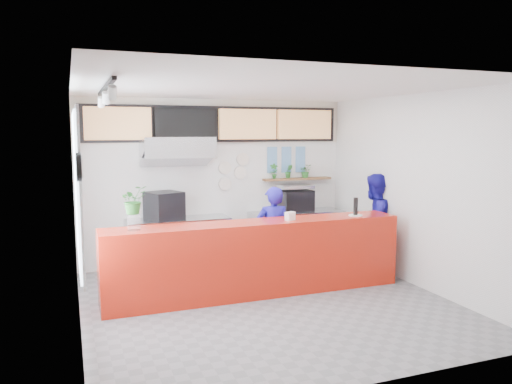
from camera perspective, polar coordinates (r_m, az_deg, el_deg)
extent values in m
plane|color=slate|center=(7.26, 1.24, -12.50)|extent=(5.00, 5.00, 0.00)
plane|color=silver|center=(6.87, 1.30, 11.80)|extent=(5.00, 5.00, 0.00)
plane|color=white|center=(9.26, -4.51, 1.23)|extent=(5.00, 0.00, 5.00)
plane|color=white|center=(6.42, -19.92, -1.69)|extent=(0.00, 5.00, 5.00)
plane|color=white|center=(8.17, 17.76, 0.16)|extent=(0.00, 5.00, 5.00)
cube|color=#B51D0C|center=(7.46, 0.09, -7.56)|extent=(4.50, 0.60, 1.10)
cube|color=beige|center=(9.21, -4.56, 8.05)|extent=(5.00, 0.02, 0.80)
cube|color=#B2B5BA|center=(8.95, -8.86, -5.84)|extent=(1.80, 0.60, 0.90)
cube|color=black|center=(8.78, -10.46, -1.54)|extent=(0.69, 0.69, 0.48)
cube|color=#B2B5BA|center=(8.69, -9.00, 5.09)|extent=(1.20, 0.70, 0.35)
cube|color=#B2B5BA|center=(8.70, -8.97, 3.77)|extent=(1.20, 0.69, 0.31)
cube|color=#B2B5BA|center=(9.67, 4.65, -4.83)|extent=(1.80, 0.60, 0.90)
cube|color=black|center=(9.54, 4.44, -1.02)|extent=(0.68, 0.52, 0.40)
cube|color=#B4B5BB|center=(9.50, 4.46, 0.64)|extent=(0.63, 0.44, 0.06)
cube|color=brown|center=(9.73, 4.74, 1.50)|extent=(1.40, 0.18, 0.04)
cube|color=tan|center=(8.77, -15.49, 7.55)|extent=(1.10, 0.10, 0.55)
cube|color=black|center=(8.95, -8.02, 7.72)|extent=(1.10, 0.10, 0.55)
cube|color=tan|center=(9.28, -0.95, 7.75)|extent=(1.10, 0.10, 0.55)
cube|color=tan|center=(9.73, 5.55, 7.68)|extent=(1.10, 0.10, 0.55)
cube|color=black|center=(9.18, -4.50, 7.74)|extent=(4.80, 0.04, 0.65)
cube|color=silver|center=(6.69, -19.77, 0.38)|extent=(0.04, 2.20, 1.90)
cube|color=#B2B5BA|center=(6.69, -19.60, 0.39)|extent=(0.03, 2.30, 2.00)
cylinder|color=black|center=(5.47, -19.60, 2.70)|extent=(0.05, 0.30, 0.30)
cylinder|color=white|center=(5.47, -19.28, 2.71)|extent=(0.02, 0.26, 0.26)
cube|color=black|center=(6.39, -16.81, 11.34)|extent=(0.05, 2.40, 0.04)
cylinder|color=silver|center=(9.25, -3.58, 2.79)|extent=(0.24, 0.03, 0.24)
cylinder|color=silver|center=(9.35, -1.82, 2.22)|extent=(0.24, 0.03, 0.24)
cylinder|color=silver|center=(9.28, -3.56, 0.94)|extent=(0.24, 0.03, 0.24)
cylinder|color=silver|center=(9.35, -1.53, 3.76)|extent=(0.24, 0.03, 0.24)
cube|color=#598CBF|center=(9.57, 1.85, 4.43)|extent=(0.20, 0.02, 0.25)
cube|color=#598CBF|center=(9.69, 3.50, 4.45)|extent=(0.20, 0.02, 0.25)
cube|color=#598CBF|center=(9.82, 5.10, 4.47)|extent=(0.20, 0.02, 0.25)
cube|color=#598CBF|center=(9.58, 1.85, 2.94)|extent=(0.20, 0.02, 0.25)
cube|color=#598CBF|center=(9.70, 3.49, 2.98)|extent=(0.20, 0.02, 0.25)
cube|color=#598CBF|center=(9.83, 5.09, 3.01)|extent=(0.20, 0.02, 0.25)
imported|color=#19148D|center=(8.04, 1.95, -4.86)|extent=(0.62, 0.46, 1.55)
imported|color=#19148D|center=(8.97, 13.30, -3.34)|extent=(1.00, 0.89, 1.69)
imported|color=#256624|center=(9.52, 2.07, 2.41)|extent=(0.18, 0.15, 0.29)
imported|color=#256624|center=(9.64, 3.77, 2.37)|extent=(0.17, 0.15, 0.27)
imported|color=#256624|center=(9.80, 5.70, 2.41)|extent=(0.28, 0.26, 0.26)
cylinder|color=silver|center=(6.89, -13.77, -3.37)|extent=(0.22, 0.22, 0.22)
imported|color=#256624|center=(6.84, -13.84, -0.88)|extent=(0.43, 0.41, 0.38)
cube|color=white|center=(7.45, 3.92, -2.77)|extent=(0.17, 0.14, 0.13)
cylinder|color=white|center=(7.99, 11.29, -2.63)|extent=(0.25, 0.25, 0.02)
cylinder|color=black|center=(7.97, 11.32, -1.62)|extent=(0.07, 0.07, 0.27)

